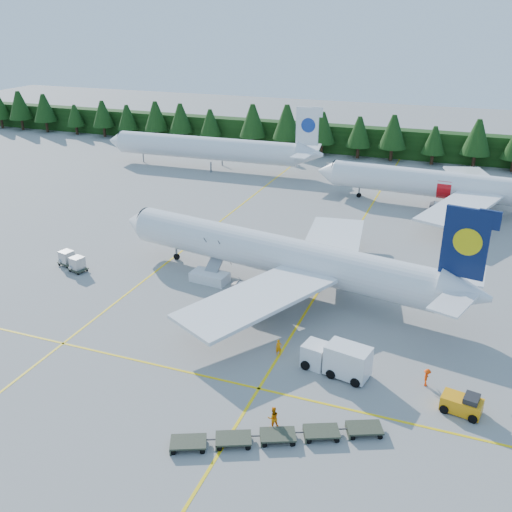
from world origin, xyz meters
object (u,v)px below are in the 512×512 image
(airstairs, at_px, (211,274))
(airliner_red, at_px, (441,185))
(baggage_tug, at_px, (463,404))
(airliner_navy, at_px, (268,253))
(service_truck, at_px, (336,358))

(airstairs, bearing_deg, airliner_red, 64.19)
(airstairs, relative_size, baggage_tug, 1.87)
(airstairs, bearing_deg, airliner_navy, 19.45)
(airstairs, relative_size, service_truck, 0.99)
(airliner_red, distance_m, baggage_tug, 52.99)
(airliner_navy, relative_size, airliner_red, 1.02)
(service_truck, bearing_deg, airstairs, 155.49)
(service_truck, relative_size, baggage_tug, 1.89)
(airstairs, height_order, service_truck, airstairs)
(airliner_navy, distance_m, baggage_tug, 27.79)
(airliner_red, relative_size, baggage_tug, 12.96)
(airstairs, bearing_deg, baggage_tug, -21.94)
(airliner_red, bearing_deg, airliner_navy, -110.85)
(airliner_red, bearing_deg, baggage_tug, -80.18)
(baggage_tug, bearing_deg, airliner_navy, 154.21)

